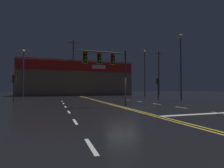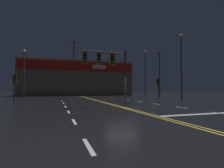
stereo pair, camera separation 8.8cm
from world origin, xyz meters
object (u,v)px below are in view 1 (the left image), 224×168
object	(u,v)px
traffic_signal_corner_northwest	(14,82)
streetlight_near_left	(145,67)
streetlight_far_left	(181,58)
streetlight_near_right	(23,67)
traffic_signal_median	(105,62)
traffic_signal_corner_northeast	(158,84)

from	to	relation	value
traffic_signal_corner_northwest	streetlight_near_left	xyz separation A→B (m)	(21.53, 8.00, 3.59)
streetlight_far_left	traffic_signal_corner_northwest	bearing A→B (deg)	172.01
streetlight_near_right	streetlight_far_left	world-z (taller)	streetlight_far_left
traffic_signal_median	streetlight_far_left	bearing A→B (deg)	24.70
streetlight_near_left	streetlight_far_left	distance (m)	10.97
traffic_signal_median	streetlight_near_right	xyz separation A→B (m)	(-9.31, 20.08, 1.74)
traffic_signal_corner_northwest	streetlight_near_left	distance (m)	23.25
traffic_signal_corner_northwest	traffic_signal_corner_northeast	size ratio (longest dim) A/B	0.99
traffic_signal_median	streetlight_far_left	xyz separation A→B (m)	(12.58, 5.78, 2.11)
traffic_signal_median	traffic_signal_corner_northwest	world-z (taller)	traffic_signal_median
streetlight_near_left	traffic_signal_corner_northwest	bearing A→B (deg)	-159.63
streetlight_near_right	traffic_signal_corner_northwest	bearing A→B (deg)	-86.04
traffic_signal_median	streetlight_near_right	distance (m)	22.20
streetlight_near_left	streetlight_near_right	world-z (taller)	streetlight_near_left
traffic_signal_median	streetlight_near_right	size ratio (longest dim) A/B	0.57
streetlight_near_right	streetlight_far_left	distance (m)	26.14
traffic_signal_median	traffic_signal_corner_northwest	distance (m)	12.30
traffic_signal_median	traffic_signal_corner_northwest	size ratio (longest dim) A/B	1.52
traffic_signal_corner_northwest	streetlight_near_right	distance (m)	11.80
streetlight_far_left	streetlight_near_right	bearing A→B (deg)	146.85
traffic_signal_corner_northwest	streetlight_near_right	world-z (taller)	streetlight_near_right
traffic_signal_corner_northwest	streetlight_near_left	world-z (taller)	streetlight_near_left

